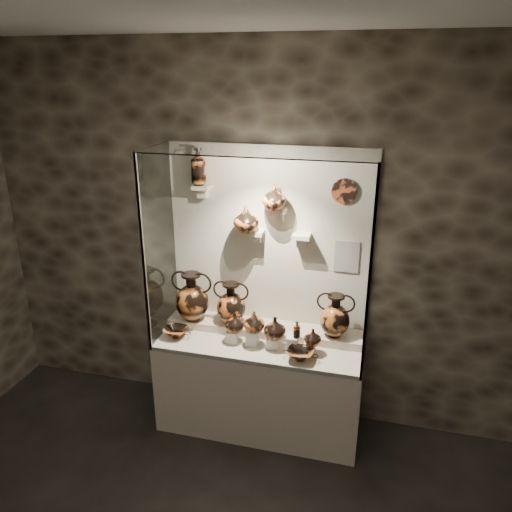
{
  "coord_description": "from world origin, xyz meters",
  "views": [
    {
      "loc": [
        0.88,
        -1.32,
        2.94
      ],
      "look_at": [
        -0.05,
        2.25,
        1.56
      ],
      "focal_mm": 35.0,
      "sensor_mm": 36.0,
      "label": 1
    }
  ],
  "objects_px": {
    "ovoid_vase_b": "(274,197)",
    "jug_e": "(313,337)",
    "jug_a": "(235,323)",
    "lekythos_tall": "(198,165)",
    "amphora_right": "(335,315)",
    "ovoid_vase_a": "(246,219)",
    "amphora_mid": "(231,303)",
    "kylix_right": "(300,354)",
    "amphora_left": "(192,297)",
    "lekythos_small": "(297,329)",
    "kylix_left": "(176,332)",
    "jug_c": "(275,328)",
    "jug_b": "(254,322)"
  },
  "relations": [
    {
      "from": "amphora_mid",
      "to": "ovoid_vase_b",
      "type": "distance_m",
      "value": 1.0
    },
    {
      "from": "jug_e",
      "to": "ovoid_vase_a",
      "type": "relative_size",
      "value": 0.65
    },
    {
      "from": "jug_c",
      "to": "ovoid_vase_b",
      "type": "distance_m",
      "value": 1.04
    },
    {
      "from": "amphora_left",
      "to": "amphora_right",
      "type": "bearing_deg",
      "value": -9.38
    },
    {
      "from": "amphora_left",
      "to": "lekythos_small",
      "type": "relative_size",
      "value": 2.81
    },
    {
      "from": "amphora_left",
      "to": "kylix_left",
      "type": "distance_m",
      "value": 0.32
    },
    {
      "from": "amphora_left",
      "to": "kylix_left",
      "type": "xyz_separation_m",
      "value": [
        -0.07,
        -0.21,
        -0.24
      ]
    },
    {
      "from": "amphora_left",
      "to": "kylix_left",
      "type": "height_order",
      "value": "amphora_left"
    },
    {
      "from": "jug_a",
      "to": "lekythos_small",
      "type": "relative_size",
      "value": 1.06
    },
    {
      "from": "amphora_mid",
      "to": "amphora_left",
      "type": "bearing_deg",
      "value": 159.32
    },
    {
      "from": "jug_c",
      "to": "lekythos_tall",
      "type": "relative_size",
      "value": 0.57
    },
    {
      "from": "lekythos_tall",
      "to": "amphora_left",
      "type": "bearing_deg",
      "value": -105.54
    },
    {
      "from": "jug_a",
      "to": "kylix_right",
      "type": "distance_m",
      "value": 0.6
    },
    {
      "from": "jug_e",
      "to": "kylix_right",
      "type": "xyz_separation_m",
      "value": [
        -0.08,
        -0.11,
        -0.1
      ]
    },
    {
      "from": "amphora_mid",
      "to": "jug_e",
      "type": "bearing_deg",
      "value": -40.54
    },
    {
      "from": "jug_c",
      "to": "kylix_right",
      "type": "relative_size",
      "value": 0.7
    },
    {
      "from": "amphora_right",
      "to": "ovoid_vase_a",
      "type": "distance_m",
      "value": 1.06
    },
    {
      "from": "jug_a",
      "to": "lekythos_tall",
      "type": "bearing_deg",
      "value": 132.63
    },
    {
      "from": "jug_a",
      "to": "lekythos_tall",
      "type": "height_order",
      "value": "lekythos_tall"
    },
    {
      "from": "lekythos_small",
      "to": "kylix_left",
      "type": "distance_m",
      "value": 1.03
    },
    {
      "from": "ovoid_vase_a",
      "to": "jug_c",
      "type": "bearing_deg",
      "value": -49.51
    },
    {
      "from": "amphora_mid",
      "to": "ovoid_vase_a",
      "type": "distance_m",
      "value": 0.75
    },
    {
      "from": "amphora_mid",
      "to": "amphora_right",
      "type": "bearing_deg",
      "value": -24.66
    },
    {
      "from": "amphora_right",
      "to": "amphora_left",
      "type": "bearing_deg",
      "value": -169.31
    },
    {
      "from": "amphora_left",
      "to": "kylix_right",
      "type": "height_order",
      "value": "amphora_left"
    },
    {
      "from": "amphora_left",
      "to": "kylix_right",
      "type": "xyz_separation_m",
      "value": [
        1.0,
        -0.29,
        -0.23
      ]
    },
    {
      "from": "amphora_left",
      "to": "jug_b",
      "type": "xyz_separation_m",
      "value": [
        0.6,
        -0.18,
        -0.07
      ]
    },
    {
      "from": "ovoid_vase_b",
      "to": "jug_e",
      "type": "bearing_deg",
      "value": -24.69
    },
    {
      "from": "lekythos_tall",
      "to": "jug_c",
      "type": "bearing_deg",
      "value": -6.47
    },
    {
      "from": "amphora_left",
      "to": "ovoid_vase_a",
      "type": "relative_size",
      "value": 2.03
    },
    {
      "from": "ovoid_vase_a",
      "to": "amphora_left",
      "type": "bearing_deg",
      "value": 178.03
    },
    {
      "from": "jug_e",
      "to": "lekythos_small",
      "type": "bearing_deg",
      "value": -172.95
    },
    {
      "from": "amphora_mid",
      "to": "ovoid_vase_b",
      "type": "bearing_deg",
      "value": -15.96
    },
    {
      "from": "jug_b",
      "to": "jug_c",
      "type": "height_order",
      "value": "jug_b"
    },
    {
      "from": "amphora_right",
      "to": "jug_e",
      "type": "height_order",
      "value": "amphora_right"
    },
    {
      "from": "jug_a",
      "to": "jug_e",
      "type": "relative_size",
      "value": 1.18
    },
    {
      "from": "amphora_right",
      "to": "lekythos_tall",
      "type": "distance_m",
      "value": 1.63
    },
    {
      "from": "ovoid_vase_a",
      "to": "ovoid_vase_b",
      "type": "xyz_separation_m",
      "value": [
        0.23,
        0.01,
        0.19
      ]
    },
    {
      "from": "jug_c",
      "to": "jug_b",
      "type": "bearing_deg",
      "value": 177.59
    },
    {
      "from": "lekythos_small",
      "to": "jug_b",
      "type": "bearing_deg",
      "value": -172.32
    },
    {
      "from": "jug_e",
      "to": "jug_a",
      "type": "bearing_deg",
      "value": -168.51
    },
    {
      "from": "amphora_left",
      "to": "lekythos_small",
      "type": "distance_m",
      "value": 0.96
    },
    {
      "from": "jug_b",
      "to": "ovoid_vase_a",
      "type": "height_order",
      "value": "ovoid_vase_a"
    },
    {
      "from": "jug_a",
      "to": "jug_b",
      "type": "relative_size",
      "value": 0.93
    },
    {
      "from": "kylix_right",
      "to": "amphora_left",
      "type": "bearing_deg",
      "value": 152.71
    },
    {
      "from": "jug_b",
      "to": "ovoid_vase_a",
      "type": "distance_m",
      "value": 0.83
    },
    {
      "from": "jug_a",
      "to": "ovoid_vase_a",
      "type": "height_order",
      "value": "ovoid_vase_a"
    },
    {
      "from": "jug_c",
      "to": "lekythos_tall",
      "type": "xyz_separation_m",
      "value": [
        -0.7,
        0.28,
        1.22
      ]
    },
    {
      "from": "ovoid_vase_b",
      "to": "lekythos_small",
      "type": "bearing_deg",
      "value": -34.89
    },
    {
      "from": "lekythos_small",
      "to": "ovoid_vase_b",
      "type": "height_order",
      "value": "ovoid_vase_b"
    }
  ]
}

